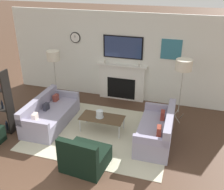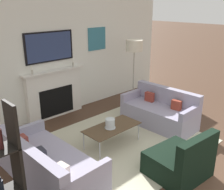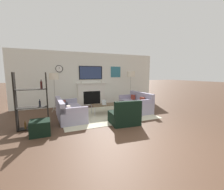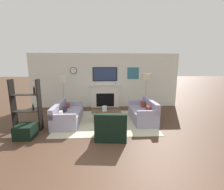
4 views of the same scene
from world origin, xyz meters
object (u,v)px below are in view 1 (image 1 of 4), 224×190
(couch_right, at_px, (157,131))
(coffee_table, at_px, (102,118))
(armchair, at_px, (85,157))
(floor_lamp_right, at_px, (184,66))
(couch_left, at_px, (50,115))
(hurricane_candle, at_px, (100,114))
(floor_lamp_left, at_px, (53,56))

(couch_right, relative_size, coffee_table, 1.48)
(couch_right, height_order, armchair, couch_right)
(coffee_table, height_order, floor_lamp_right, floor_lamp_right)
(couch_right, xyz_separation_m, armchair, (-1.30, -1.36, -0.04))
(couch_right, distance_m, coffee_table, 1.42)
(couch_left, height_order, coffee_table, couch_left)
(armchair, distance_m, floor_lamp_right, 3.33)
(floor_lamp_right, bearing_deg, couch_right, -109.04)
(armchair, distance_m, coffee_table, 1.44)
(hurricane_candle, xyz_separation_m, floor_lamp_right, (1.88, 1.10, 1.12))
(armchair, distance_m, hurricane_candle, 1.45)
(couch_right, distance_m, floor_lamp_left, 3.68)
(couch_left, height_order, armchair, armchair)
(floor_lamp_left, bearing_deg, couch_left, -71.01)
(couch_left, relative_size, floor_lamp_right, 1.07)
(couch_left, xyz_separation_m, floor_lamp_right, (3.27, 1.17, 1.33))
(hurricane_candle, bearing_deg, couch_left, -177.02)
(couch_right, relative_size, floor_lamp_left, 0.99)
(floor_lamp_left, bearing_deg, coffee_table, -30.52)
(armchair, height_order, hurricane_candle, armchair)
(couch_left, xyz_separation_m, armchair, (1.57, -1.35, -0.01))
(hurricane_candle, relative_size, floor_lamp_left, 0.12)
(couch_left, xyz_separation_m, floor_lamp_left, (-0.40, 1.17, 1.24))
(floor_lamp_right, bearing_deg, coffee_table, -148.91)
(floor_lamp_left, bearing_deg, floor_lamp_right, 0.00)
(couch_right, bearing_deg, floor_lamp_left, 160.27)
(coffee_table, distance_m, floor_lamp_right, 2.45)
(couch_right, relative_size, armchair, 1.76)
(coffee_table, distance_m, floor_lamp_left, 2.44)
(couch_left, distance_m, hurricane_candle, 1.41)
(couch_left, relative_size, couch_right, 1.14)
(couch_right, xyz_separation_m, floor_lamp_left, (-3.27, 1.17, 1.20))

